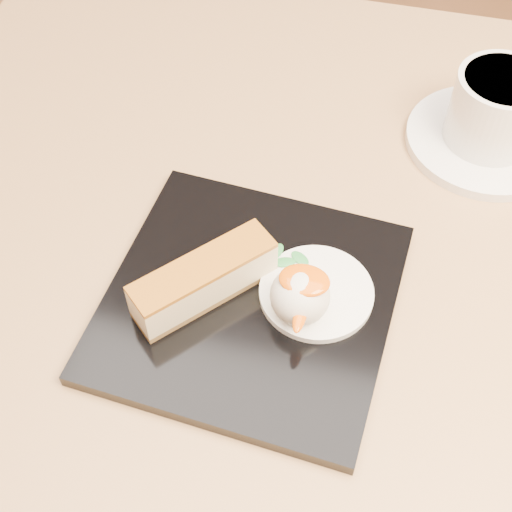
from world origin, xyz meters
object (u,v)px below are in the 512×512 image
(dessert_plate, at_px, (250,301))
(cheesecake, at_px, (204,280))
(ice_cream_scoop, at_px, (300,296))
(coffee_cup, at_px, (499,108))
(saucer, at_px, (485,140))
(table, at_px, (280,360))

(dessert_plate, height_order, cheesecake, cheesecake)
(dessert_plate, relative_size, cheesecake, 2.03)
(ice_cream_scoop, xyz_separation_m, coffee_cup, (0.13, 0.24, 0.01))
(dessert_plate, relative_size, saucer, 1.47)
(cheesecake, xyz_separation_m, saucer, (0.21, 0.24, -0.03))
(ice_cream_scoop, relative_size, saucer, 0.30)
(table, height_order, dessert_plate, dessert_plate)
(dessert_plate, distance_m, coffee_cup, 0.29)
(ice_cream_scoop, distance_m, saucer, 0.27)
(table, height_order, coffee_cup, coffee_cup)
(table, relative_size, cheesecake, 7.40)
(table, relative_size, coffee_cup, 7.17)
(ice_cream_scoop, bearing_deg, coffee_cup, 60.47)
(cheesecake, height_order, coffee_cup, coffee_cup)
(dessert_plate, bearing_deg, cheesecake, -171.87)
(table, relative_size, dessert_plate, 3.64)
(dessert_plate, xyz_separation_m, saucer, (0.17, 0.23, -0.00))
(dessert_plate, xyz_separation_m, ice_cream_scoop, (0.04, -0.00, 0.03))
(cheesecake, distance_m, ice_cream_scoop, 0.08)
(saucer, bearing_deg, coffee_cup, 1.18)
(dessert_plate, relative_size, ice_cream_scoop, 4.83)
(ice_cream_scoop, relative_size, coffee_cup, 0.41)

